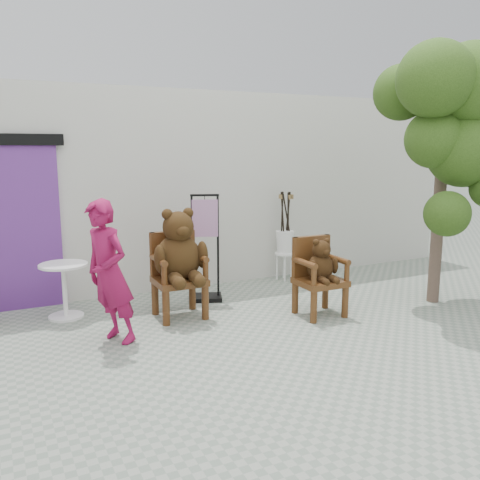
{
  "coord_description": "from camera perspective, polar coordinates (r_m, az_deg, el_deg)",
  "views": [
    {
      "loc": [
        -3.19,
        -4.65,
        2.14
      ],
      "look_at": [
        -0.32,
        1.26,
        0.95
      ],
      "focal_mm": 38.0,
      "sensor_mm": 36.0,
      "label": 1
    }
  ],
  "objects": [
    {
      "name": "stool_bucket",
      "position": [
        8.3,
        5.05,
        -0.16
      ],
      "size": [
        0.32,
        0.32,
        1.45
      ],
      "rotation": [
        0.0,
        0.0,
        0.31
      ],
      "color": "white",
      "rests_on": "ground"
    },
    {
      "name": "display_stand",
      "position": [
        7.2,
        -3.91,
        -2.24
      ],
      "size": [
        0.55,
        0.49,
        1.51
      ],
      "rotation": [
        0.0,
        0.0,
        -0.36
      ],
      "color": "black",
      "rests_on": "ground"
    },
    {
      "name": "chair_small",
      "position": [
        6.62,
        8.87,
        -3.22
      ],
      "size": [
        0.58,
        0.54,
        1.01
      ],
      "color": "#41230E",
      "rests_on": "ground"
    },
    {
      "name": "cafe_table",
      "position": [
        6.84,
        -19.12,
        -4.7
      ],
      "size": [
        0.6,
        0.6,
        0.7
      ],
      "rotation": [
        0.0,
        0.0,
        0.15
      ],
      "color": "white",
      "rests_on": "ground"
    },
    {
      "name": "person",
      "position": [
        5.69,
        -14.42,
        -3.61
      ],
      "size": [
        0.61,
        0.7,
        1.61
      ],
      "primitive_type": "imported",
      "rotation": [
        0.0,
        0.0,
        -1.09
      ],
      "color": "maroon",
      "rests_on": "ground"
    },
    {
      "name": "chair_big",
      "position": [
        6.46,
        -6.9,
        -1.91
      ],
      "size": [
        0.7,
        0.74,
        1.41
      ],
      "color": "#41230E",
      "rests_on": "ground"
    },
    {
      "name": "ground_plane",
      "position": [
        6.03,
        8.11,
        -10.63
      ],
      "size": [
        60.0,
        60.0,
        0.0
      ],
      "primitive_type": "plane",
      "color": "gray",
      "rests_on": "ground"
    },
    {
      "name": "doorway",
      "position": [
        7.29,
        -24.21,
        1.68
      ],
      "size": [
        1.4,
        0.11,
        2.33
      ],
      "color": "#622B83",
      "rests_on": "ground"
    },
    {
      "name": "back_wall",
      "position": [
        8.4,
        -3.56,
        5.88
      ],
      "size": [
        9.0,
        1.0,
        3.0
      ],
      "primitive_type": "cube",
      "color": "beige",
      "rests_on": "ground"
    },
    {
      "name": "tree",
      "position": [
        7.32,
        22.58,
        12.6
      ],
      "size": [
        1.86,
        1.75,
        3.46
      ],
      "rotation": [
        0.0,
        0.0,
        -0.39
      ],
      "color": "#46342A",
      "rests_on": "ground"
    }
  ]
}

